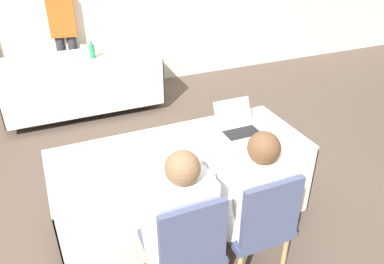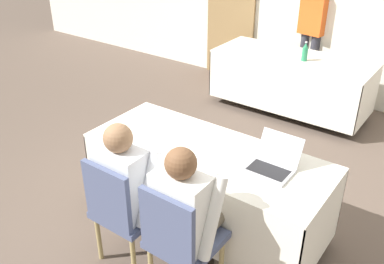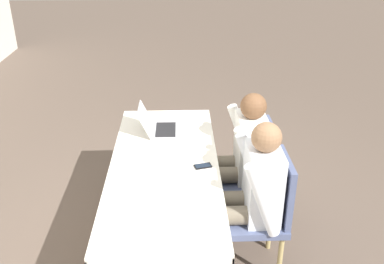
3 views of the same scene
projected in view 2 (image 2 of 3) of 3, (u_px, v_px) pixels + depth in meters
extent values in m
plane|color=brown|center=(206.00, 224.00, 3.65)|extent=(24.00, 24.00, 0.00)
cube|color=white|center=(207.00, 151.00, 3.30)|extent=(1.94, 0.78, 0.02)
cube|color=white|center=(177.00, 209.00, 3.18)|extent=(1.94, 0.01, 0.60)
cube|color=white|center=(231.00, 163.00, 3.73)|extent=(1.94, 0.01, 0.60)
cube|color=white|center=(120.00, 148.00, 3.95)|extent=(0.01, 0.78, 0.60)
cube|color=white|center=(322.00, 232.00, 2.96)|extent=(0.01, 0.78, 0.60)
cylinder|color=#333333|center=(206.00, 219.00, 3.63)|extent=(0.06, 0.06, 0.11)
cube|color=white|center=(293.00, 57.00, 5.25)|extent=(1.94, 0.78, 0.02)
cube|color=white|center=(277.00, 91.00, 5.12)|extent=(1.94, 0.01, 0.60)
cube|color=white|center=(303.00, 72.00, 5.67)|extent=(1.94, 0.01, 0.60)
cube|color=white|center=(226.00, 66.00, 5.89)|extent=(0.01, 0.78, 0.60)
cube|color=white|center=(369.00, 100.00, 4.90)|extent=(0.01, 0.78, 0.60)
cylinder|color=#333333|center=(287.00, 107.00, 5.57)|extent=(0.06, 0.06, 0.11)
cube|color=#B7B7BC|center=(268.00, 171.00, 3.02)|extent=(0.32, 0.24, 0.02)
cube|color=black|center=(268.00, 170.00, 3.02)|extent=(0.28, 0.17, 0.00)
cube|color=#B7B7BC|center=(280.00, 148.00, 3.09)|extent=(0.32, 0.11, 0.21)
cube|color=black|center=(280.00, 148.00, 3.09)|extent=(0.29, 0.09, 0.18)
cube|color=black|center=(180.00, 163.00, 3.13)|extent=(0.09, 0.13, 0.01)
cube|color=#192333|center=(180.00, 163.00, 3.12)|extent=(0.08, 0.12, 0.00)
cube|color=white|center=(150.00, 127.00, 3.63)|extent=(0.29, 0.35, 0.00)
cylinder|color=#288456|center=(305.00, 54.00, 5.07)|extent=(0.07, 0.07, 0.16)
cone|color=#288456|center=(306.00, 45.00, 5.02)|extent=(0.06, 0.06, 0.06)
cylinder|color=silver|center=(306.00, 42.00, 5.00)|extent=(0.03, 0.03, 0.01)
cylinder|color=tan|center=(165.00, 231.00, 3.28)|extent=(0.04, 0.04, 0.41)
cylinder|color=tan|center=(131.00, 213.00, 3.46)|extent=(0.04, 0.04, 0.41)
cylinder|color=tan|center=(133.00, 258.00, 3.03)|extent=(0.04, 0.04, 0.41)
cylinder|color=tan|center=(99.00, 238.00, 3.21)|extent=(0.04, 0.04, 0.41)
cube|color=#4C567A|center=(130.00, 211.00, 3.14)|extent=(0.44, 0.44, 0.05)
cube|color=#4C567A|center=(107.00, 197.00, 2.87)|extent=(0.40, 0.04, 0.45)
cylinder|color=tan|center=(221.00, 260.00, 3.01)|extent=(0.04, 0.04, 0.41)
cylinder|color=tan|center=(182.00, 239.00, 3.20)|extent=(0.04, 0.04, 0.41)
cube|color=#4C567A|center=(186.00, 239.00, 2.87)|extent=(0.44, 0.44, 0.05)
cube|color=#4C567A|center=(167.00, 227.00, 2.61)|extent=(0.40, 0.04, 0.45)
cylinder|color=#665B4C|center=(150.00, 196.00, 3.14)|extent=(0.13, 0.42, 0.13)
cylinder|color=#665B4C|center=(132.00, 188.00, 3.23)|extent=(0.13, 0.42, 0.13)
cylinder|color=#665B4C|center=(167.00, 215.00, 3.41)|extent=(0.10, 0.10, 0.46)
cylinder|color=#665B4C|center=(150.00, 206.00, 3.50)|extent=(0.10, 0.10, 0.46)
cube|color=silver|center=(122.00, 182.00, 2.96)|extent=(0.36, 0.22, 0.52)
cylinder|color=silver|center=(149.00, 189.00, 2.88)|extent=(0.08, 0.26, 0.54)
cylinder|color=silver|center=(105.00, 169.00, 3.10)|extent=(0.08, 0.26, 0.54)
sphere|color=#8C6647|center=(118.00, 138.00, 2.79)|extent=(0.20, 0.20, 0.20)
cylinder|color=#665B4C|center=(209.00, 224.00, 2.87)|extent=(0.13, 0.42, 0.13)
cylinder|color=#665B4C|center=(187.00, 214.00, 2.97)|extent=(0.13, 0.42, 0.13)
cylinder|color=#665B4C|center=(222.00, 241.00, 3.14)|extent=(0.10, 0.10, 0.46)
cylinder|color=#665B4C|center=(201.00, 232.00, 3.23)|extent=(0.10, 0.10, 0.46)
cube|color=white|center=(181.00, 210.00, 2.70)|extent=(0.36, 0.22, 0.52)
cylinder|color=white|center=(213.00, 218.00, 2.61)|extent=(0.08, 0.26, 0.54)
cylinder|color=white|center=(160.00, 194.00, 2.83)|extent=(0.08, 0.26, 0.54)
sphere|color=brown|center=(181.00, 163.00, 2.53)|extent=(0.20, 0.20, 0.20)
cylinder|color=#33333D|center=(302.00, 63.00, 5.96)|extent=(0.12, 0.12, 0.85)
cylinder|color=#33333D|center=(312.00, 65.00, 5.87)|extent=(0.12, 0.12, 0.85)
cube|color=#DB561E|center=(314.00, 13.00, 5.58)|extent=(0.37, 0.25, 0.55)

